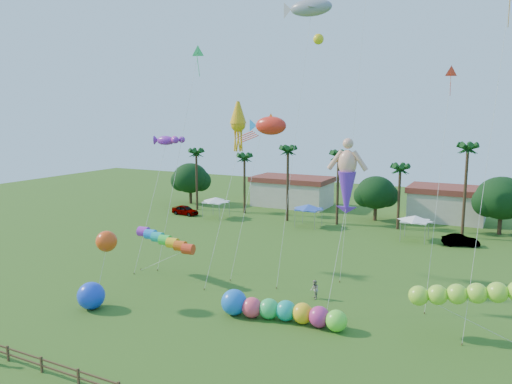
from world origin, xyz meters
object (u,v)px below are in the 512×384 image
at_px(car_a, 185,210).
at_px(caterpillar_inflatable, 278,310).
at_px(spectator_b, 314,290).
at_px(blue_ball, 91,296).
at_px(car_b, 461,240).

height_order(car_a, caterpillar_inflatable, caterpillar_inflatable).
relative_size(car_a, spectator_b, 2.65).
xyz_separation_m(car_a, caterpillar_inflatable, (28.58, -28.59, 0.10)).
bearing_deg(spectator_b, blue_ball, -85.78).
bearing_deg(car_a, car_b, -85.33).
bearing_deg(blue_ball, spectator_b, 33.98).
bearing_deg(blue_ball, car_a, 113.80).
relative_size(spectator_b, caterpillar_inflatable, 0.16).
xyz_separation_m(car_a, blue_ball, (14.65, -33.22, 0.35)).
bearing_deg(car_a, blue_ball, -151.59).
relative_size(spectator_b, blue_ball, 0.75).
xyz_separation_m(spectator_b, blue_ball, (-14.79, -9.97, 0.27)).
distance_m(caterpillar_inflatable, blue_ball, 14.68).
relative_size(caterpillar_inflatable, blue_ball, 4.54).
bearing_deg(caterpillar_inflatable, car_a, 128.54).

